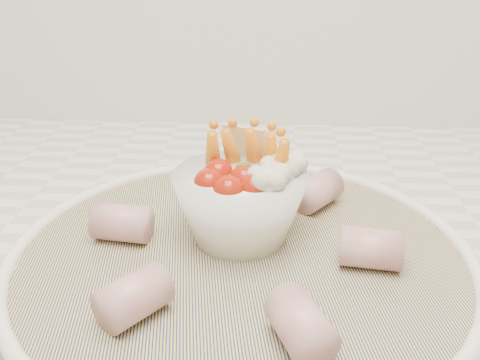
{
  "coord_description": "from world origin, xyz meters",
  "views": [
    {
      "loc": [
        0.08,
        1.0,
        1.17
      ],
      "look_at": [
        0.06,
        1.4,
        0.99
      ],
      "focal_mm": 40.0,
      "sensor_mm": 36.0,
      "label": 1
    }
  ],
  "objects": [
    {
      "name": "serving_platter",
      "position": [
        0.06,
        1.37,
        0.93
      ],
      "size": [
        0.44,
        0.44,
        0.02
      ],
      "color": "navy",
      "rests_on": "kitchen_counter"
    },
    {
      "name": "veggie_bowl",
      "position": [
        0.06,
        1.4,
        0.97
      ],
      "size": [
        0.11,
        0.11,
        0.09
      ],
      "color": "white",
      "rests_on": "serving_platter"
    },
    {
      "name": "cured_meat_rolls",
      "position": [
        0.06,
        1.37,
        0.95
      ],
      "size": [
        0.26,
        0.27,
        0.03
      ],
      "color": "#AF505F",
      "rests_on": "serving_platter"
    }
  ]
}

